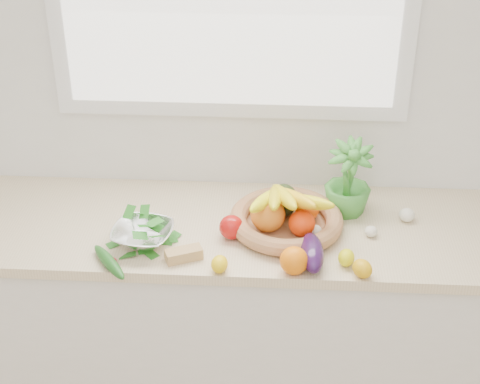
# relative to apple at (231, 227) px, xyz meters

# --- Properties ---
(back_wall) EXTENTS (4.50, 0.02, 2.70)m
(back_wall) POSITION_rel_apple_xyz_m (-0.02, 0.38, 0.41)
(back_wall) COLOR white
(back_wall) RESTS_ON ground
(counter_cabinet) EXTENTS (2.20, 0.58, 0.86)m
(counter_cabinet) POSITION_rel_apple_xyz_m (-0.02, 0.08, -0.51)
(counter_cabinet) COLOR silver
(counter_cabinet) RESTS_ON ground
(countertop) EXTENTS (2.24, 0.62, 0.04)m
(countertop) POSITION_rel_apple_xyz_m (-0.02, 0.08, -0.06)
(countertop) COLOR beige
(countertop) RESTS_ON counter_cabinet
(orange_loose) EXTENTS (0.11, 0.11, 0.09)m
(orange_loose) POSITION_rel_apple_xyz_m (0.22, -0.19, 0.00)
(orange_loose) COLOR orange
(orange_loose) RESTS_ON countertop
(lemon_a) EXTENTS (0.07, 0.08, 0.06)m
(lemon_a) POSITION_rel_apple_xyz_m (0.39, -0.13, -0.02)
(lemon_a) COLOR yellow
(lemon_a) RESTS_ON countertop
(lemon_b) EXTENTS (0.06, 0.07, 0.06)m
(lemon_b) POSITION_rel_apple_xyz_m (-0.03, -0.20, -0.02)
(lemon_b) COLOR yellow
(lemon_b) RESTS_ON countertop
(lemon_c) EXTENTS (0.09, 0.10, 0.06)m
(lemon_c) POSITION_rel_apple_xyz_m (0.44, -0.20, -0.01)
(lemon_c) COLOR #E2A10C
(lemon_c) RESTS_ON countertop
(apple) EXTENTS (0.09, 0.09, 0.09)m
(apple) POSITION_rel_apple_xyz_m (0.00, 0.00, 0.00)
(apple) COLOR #AC100D
(apple) RESTS_ON countertop
(ginger) EXTENTS (0.13, 0.10, 0.04)m
(ginger) POSITION_rel_apple_xyz_m (-0.15, -0.14, -0.02)
(ginger) COLOR tan
(ginger) RESTS_ON countertop
(garlic_a) EXTENTS (0.06, 0.06, 0.04)m
(garlic_a) POSITION_rel_apple_xyz_m (0.29, 0.03, -0.02)
(garlic_a) COLOR white
(garlic_a) RESTS_ON countertop
(garlic_b) EXTENTS (0.07, 0.07, 0.05)m
(garlic_b) POSITION_rel_apple_xyz_m (0.63, 0.15, -0.02)
(garlic_b) COLOR white
(garlic_b) RESTS_ON countertop
(garlic_c) EXTENTS (0.05, 0.05, 0.04)m
(garlic_c) POSITION_rel_apple_xyz_m (0.49, 0.04, -0.02)
(garlic_c) COLOR beige
(garlic_c) RESTS_ON countertop
(eggplant) EXTENTS (0.09, 0.21, 0.08)m
(eggplant) POSITION_rel_apple_xyz_m (0.28, -0.13, -0.00)
(eggplant) COLOR #2B103C
(eggplant) RESTS_ON countertop
(cucumber) EXTENTS (0.16, 0.20, 0.04)m
(cucumber) POSITION_rel_apple_xyz_m (-0.39, -0.20, -0.02)
(cucumber) COLOR #175017
(cucumber) RESTS_ON countertop
(radish) EXTENTS (0.04, 0.04, 0.03)m
(radish) POSITION_rel_apple_xyz_m (-0.39, -0.18, -0.03)
(radish) COLOR red
(radish) RESTS_ON countertop
(potted_herb) EXTENTS (0.18, 0.18, 0.31)m
(potted_herb) POSITION_rel_apple_xyz_m (0.41, 0.20, 0.09)
(potted_herb) COLOR green
(potted_herb) RESTS_ON countertop
(fruit_basket) EXTENTS (0.51, 0.51, 0.20)m
(fruit_basket) POSITION_rel_apple_xyz_m (0.19, 0.07, 0.01)
(fruit_basket) COLOR tan
(fruit_basket) RESTS_ON countertop
(colander_with_spinach) EXTENTS (0.24, 0.24, 0.11)m
(colander_with_spinach) POSITION_rel_apple_xyz_m (-0.30, -0.06, 0.01)
(colander_with_spinach) COLOR silver
(colander_with_spinach) RESTS_ON countertop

